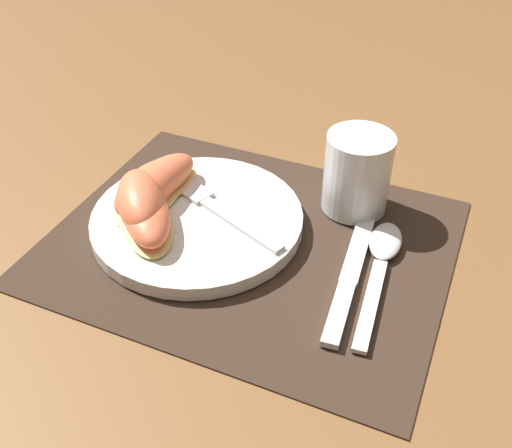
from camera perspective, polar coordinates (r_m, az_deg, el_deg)
The scene contains 11 objects.
ground_plane at distance 0.65m, azimuth -0.60°, elevation -1.82°, with size 3.00×3.00×0.00m, color brown.
placemat at distance 0.65m, azimuth -0.60°, elevation -1.69°, with size 0.42×0.33×0.00m.
plate at distance 0.66m, azimuth -5.61°, elevation 0.38°, with size 0.23×0.23×0.02m.
juice_glass at distance 0.68m, azimuth 9.58°, elevation 4.48°, with size 0.07×0.07×0.09m.
knife at distance 0.61m, azimuth 9.00°, elevation -4.65°, with size 0.04×0.21×0.01m.
spoon at distance 0.63m, azimuth 11.91°, elevation -3.04°, with size 0.04×0.19×0.01m.
fork at distance 0.67m, azimuth -4.37°, elevation 2.07°, with size 0.18×0.09×0.00m.
citrus_wedge_0 at distance 0.69m, azimuth -9.30°, elevation 3.98°, with size 0.07×0.12×0.04m.
citrus_wedge_1 at distance 0.67m, azimuth -10.40°, elevation 3.08°, with size 0.06×0.11×0.04m.
citrus_wedge_2 at distance 0.65m, azimuth -10.94°, elevation 1.95°, with size 0.11×0.12×0.05m.
citrus_wedge_3 at distance 0.64m, azimuth -10.48°, elevation 1.04°, with size 0.12×0.13×0.04m.
Camera 1 is at (0.20, -0.45, 0.42)m, focal length 42.00 mm.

